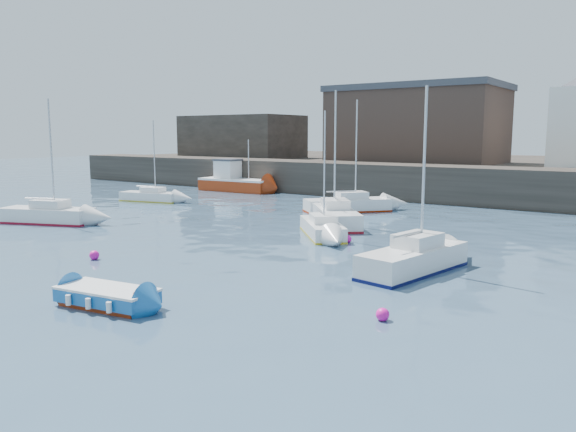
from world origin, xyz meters
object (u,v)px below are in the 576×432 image
Objects in this scene: sailboat_b at (322,228)px; sailboat_f at (336,216)px; sailboat_a at (47,215)px; buoy_near at (94,260)px; sailboat_e at (151,196)px; buoy_far at (347,243)px; fishing_boat at (235,181)px; sailboat_h at (348,204)px; blue_dinghy at (107,296)px; sailboat_c at (414,259)px; buoy_mid at (382,320)px.

sailboat_f is (-1.21, 3.59, 0.14)m from sailboat_b.
sailboat_a reaches higher than buoy_near.
sailboat_e is 15.62× the size of buoy_far.
fishing_boat is at bearing 118.72° from buoy_near.
sailboat_h reaches higher than sailboat_e.
buoy_near is (-1.57, -20.57, -0.52)m from sailboat_h.
sailboat_b is 21.03m from sailboat_e.
sailboat_b is at bearing 64.56° from buoy_near.
sailboat_a is 18.30m from sailboat_f.
sailboat_a is 17.78m from sailboat_b.
blue_dinghy is at bearing -26.65° from sailboat_a.
sailboat_c is 14.10m from buoy_near.
buoy_far is (18.81, 5.24, -0.55)m from sailboat_a.
sailboat_c is at bearing 104.40° from buoy_mid.
fishing_boat is 1.04× the size of sailboat_c.
sailboat_a reaches higher than sailboat_e.
buoy_mid is 0.96× the size of buoy_far.
sailboat_f is 6.44m from sailboat_h.
buoy_near is at bearing -126.46° from buoy_far.
sailboat_h reaches higher than sailboat_c.
sailboat_h is at bearing 100.93° from blue_dinghy.
sailboat_f is 5.73m from buoy_far.
sailboat_a reaches higher than blue_dinghy.
sailboat_f is at bearing 124.81° from buoy_mid.
sailboat_c is at bearing -33.68° from sailboat_b.
buoy_near is (-12.72, -6.06, -0.58)m from sailboat_c.
sailboat_f reaches higher than fishing_boat.
sailboat_b is 15.66× the size of buoy_near.
sailboat_a is 12.26m from sailboat_e.
fishing_boat is 25.89m from sailboat_b.
sailboat_c is at bearing -44.61° from sailboat_f.
fishing_boat is at bearing 142.41° from buoy_far.
sailboat_f is 15.19m from buoy_near.
sailboat_f is at bearing -5.61° from sailboat_e.
sailboat_f reaches higher than sailboat_a.
sailboat_c is 6.65m from buoy_far.
sailboat_a is at bearing -177.01° from sailboat_c.
sailboat_e is 33.77m from buoy_mid.
sailboat_e is (-0.13, -10.75, -0.55)m from fishing_boat.
blue_dinghy reaches higher than buoy_far.
fishing_boat is 22.79m from sailboat_f.
sailboat_h is 19.49× the size of buoy_mid.
sailboat_c is at bearing -36.88° from buoy_far.
sailboat_e is (-3.67, 11.70, -0.11)m from sailboat_a.
sailboat_c is 0.93× the size of sailboat_h.
blue_dinghy is 0.45× the size of sailboat_h.
blue_dinghy is 8.91m from buoy_mid.
sailboat_f is at bearing -67.44° from sailboat_h.
sailboat_b reaches higher than buoy_far.
fishing_boat is 31.09m from buoy_near.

